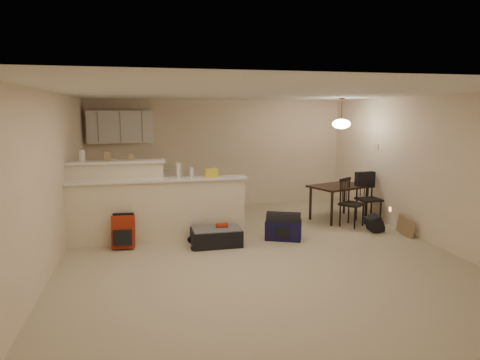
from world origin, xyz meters
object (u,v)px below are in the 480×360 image
object	(u,v)px
suitcase	(216,237)
red_backpack	(123,232)
dining_chair_near	(352,203)
pendant_lamp	(341,123)
dining_chair_far	(369,198)
navy_duffel	(283,230)
dining_table	(339,189)
black_daypack	(374,224)

from	to	relation	value
suitcase	red_backpack	world-z (taller)	red_backpack
dining_chair_near	suitcase	bearing A→B (deg)	157.90
pendant_lamp	dining_chair_far	distance (m)	1.61
navy_duffel	dining_chair_far	bearing A→B (deg)	43.97
dining_chair_near	navy_duffel	xyz separation A→B (m)	(-1.58, -0.55, -0.30)
dining_table	dining_chair_near	size ratio (longest dim) A/B	1.43
dining_chair_near	navy_duffel	world-z (taller)	dining_chair_near
black_daypack	pendant_lamp	bearing A→B (deg)	21.65
suitcase	black_daypack	distance (m)	3.04
pendant_lamp	dining_chair_near	bearing A→B (deg)	-88.39
navy_duffel	dining_chair_near	bearing A→B (deg)	42.20
dining_chair_far	dining_chair_near	bearing A→B (deg)	-157.16
red_backpack	dining_chair_near	bearing A→B (deg)	9.66
pendant_lamp	navy_duffel	bearing A→B (deg)	-144.57
suitcase	black_daypack	bearing A→B (deg)	2.87
dining_chair_far	red_backpack	world-z (taller)	dining_chair_far
pendant_lamp	navy_duffel	world-z (taller)	pendant_lamp
dining_chair_far	black_daypack	size ratio (longest dim) A/B	3.03
suitcase	navy_duffel	size ratio (longest dim) A/B	1.33
black_daypack	dining_chair_far	bearing A→B (deg)	-13.41
suitcase	black_daypack	world-z (taller)	black_daypack
dining_table	black_daypack	size ratio (longest dim) A/B	4.14
dining_chair_far	suitcase	size ratio (longest dim) A/B	1.20
dining_chair_near	navy_duffel	size ratio (longest dim) A/B	1.52
pendant_lamp	black_daypack	bearing A→B (deg)	-75.29
navy_duffel	red_backpack	bearing A→B (deg)	-159.59
dining_chair_far	navy_duffel	world-z (taller)	dining_chair_far
dining_chair_far	suitcase	bearing A→B (deg)	-168.60
pendant_lamp	black_daypack	world-z (taller)	pendant_lamp
dining_table	pendant_lamp	world-z (taller)	pendant_lamp
dining_table	suitcase	xyz separation A→B (m)	(-2.77, -1.19, -0.49)
navy_duffel	dining_table	bearing A→B (deg)	58.43
dining_table	black_daypack	xyz separation A→B (m)	(0.26, -0.99, -0.49)
dining_chair_near	black_daypack	size ratio (longest dim) A/B	2.89
dining_chair_near	red_backpack	distance (m)	4.33
dining_chair_far	navy_duffel	xyz separation A→B (m)	(-2.08, -0.80, -0.32)
pendant_lamp	suitcase	size ratio (longest dim) A/B	0.75
red_backpack	dining_chair_far	bearing A→B (deg)	11.96
pendant_lamp	dining_chair_near	xyz separation A→B (m)	(0.02, -0.56, -1.52)
dining_chair_near	pendant_lamp	bearing A→B (deg)	56.80
dining_table	dining_chair_near	world-z (taller)	dining_chair_near
dining_chair_near	black_daypack	distance (m)	0.59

